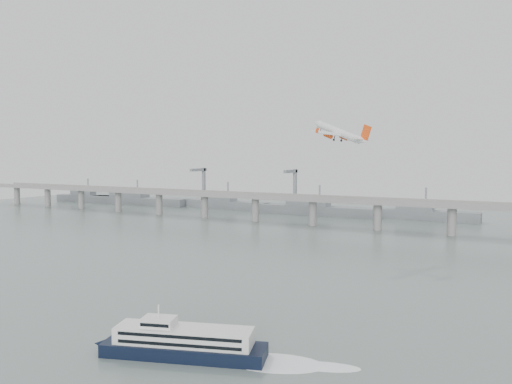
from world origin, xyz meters
The scene contains 5 objects.
ground centered at (0.00, 0.00, 0.00)m, with size 900.00×900.00×0.00m, color slate.
bridge centered at (-1.15, 200.00, 17.65)m, with size 800.00×22.00×23.90m.
distant_fleet centered at (-155.36, 265.08, 6.22)m, with size 453.00×60.90×40.00m.
ferry centered at (35.25, -49.15, 3.70)m, with size 70.13×29.59×13.65m.
airliner centered at (23.76, 105.63, 65.70)m, with size 39.66×37.49×16.40m.
Camera 1 is at (114.15, -153.23, 53.39)m, focal length 35.00 mm.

